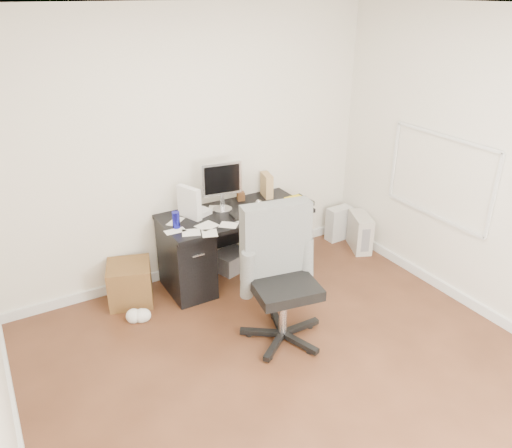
{
  "coord_description": "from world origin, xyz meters",
  "views": [
    {
      "loc": [
        -1.81,
        -2.44,
        2.8
      ],
      "look_at": [
        0.29,
        1.2,
        0.8
      ],
      "focal_mm": 35.0,
      "sensor_mm": 36.0,
      "label": 1
    }
  ],
  "objects_px": {
    "wicker_basket": "(130,283)",
    "desk": "(235,243)",
    "lcd_monitor": "(222,186)",
    "office_chair": "(284,279)",
    "keyboard": "(255,212)",
    "pc_tower": "(360,232)"
  },
  "relations": [
    {
      "from": "lcd_monitor",
      "to": "keyboard",
      "type": "relative_size",
      "value": 1.05
    },
    {
      "from": "keyboard",
      "to": "desk",
      "type": "bearing_deg",
      "value": 140.38
    },
    {
      "from": "keyboard",
      "to": "wicker_basket",
      "type": "distance_m",
      "value": 1.4
    },
    {
      "from": "lcd_monitor",
      "to": "wicker_basket",
      "type": "bearing_deg",
      "value": -171.46
    },
    {
      "from": "lcd_monitor",
      "to": "pc_tower",
      "type": "relative_size",
      "value": 1.22
    },
    {
      "from": "keyboard",
      "to": "pc_tower",
      "type": "xyz_separation_m",
      "value": [
        1.4,
        -0.04,
        -0.55
      ]
    },
    {
      "from": "desk",
      "to": "pc_tower",
      "type": "xyz_separation_m",
      "value": [
        1.56,
        -0.17,
        -0.19
      ]
    },
    {
      "from": "office_chair",
      "to": "pc_tower",
      "type": "xyz_separation_m",
      "value": [
        1.69,
        0.96,
        -0.39
      ]
    },
    {
      "from": "office_chair",
      "to": "wicker_basket",
      "type": "distance_m",
      "value": 1.62
    },
    {
      "from": "lcd_monitor",
      "to": "keyboard",
      "type": "height_order",
      "value": "lcd_monitor"
    },
    {
      "from": "desk",
      "to": "lcd_monitor",
      "type": "bearing_deg",
      "value": 132.04
    },
    {
      "from": "wicker_basket",
      "to": "desk",
      "type": "bearing_deg",
      "value": -4.93
    },
    {
      "from": "desk",
      "to": "lcd_monitor",
      "type": "distance_m",
      "value": 0.62
    },
    {
      "from": "office_chair",
      "to": "pc_tower",
      "type": "height_order",
      "value": "office_chair"
    },
    {
      "from": "keyboard",
      "to": "lcd_monitor",
      "type": "bearing_deg",
      "value": 137.87
    },
    {
      "from": "pc_tower",
      "to": "wicker_basket",
      "type": "bearing_deg",
      "value": -162.04
    },
    {
      "from": "pc_tower",
      "to": "wicker_basket",
      "type": "distance_m",
      "value": 2.68
    },
    {
      "from": "desk",
      "to": "keyboard",
      "type": "distance_m",
      "value": 0.42
    },
    {
      "from": "desk",
      "to": "wicker_basket",
      "type": "distance_m",
      "value": 1.13
    },
    {
      "from": "keyboard",
      "to": "office_chair",
      "type": "xyz_separation_m",
      "value": [
        -0.29,
        -1.0,
        -0.16
      ]
    },
    {
      "from": "desk",
      "to": "lcd_monitor",
      "type": "xyz_separation_m",
      "value": [
        -0.09,
        0.1,
        0.61
      ]
    },
    {
      "from": "lcd_monitor",
      "to": "office_chair",
      "type": "relative_size",
      "value": 0.43
    }
  ]
}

